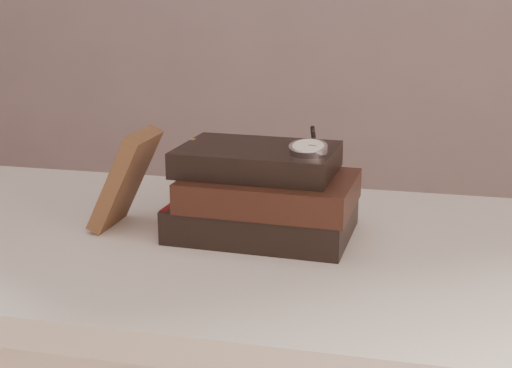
# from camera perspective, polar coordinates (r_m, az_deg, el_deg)

# --- Properties ---
(table) EXTENTS (1.00, 0.60, 0.75)m
(table) POSITION_cam_1_polar(r_m,az_deg,el_deg) (1.09, -5.30, -8.54)
(table) COLOR beige
(table) RESTS_ON ground
(book_stack) EXTENTS (0.27, 0.19, 0.13)m
(book_stack) POSITION_cam_1_polar(r_m,az_deg,el_deg) (1.04, 0.61, -0.85)
(book_stack) COLOR black
(book_stack) RESTS_ON table
(journal) EXTENTS (0.09, 0.10, 0.15)m
(journal) POSITION_cam_1_polar(r_m,az_deg,el_deg) (1.08, -10.31, 0.37)
(journal) COLOR #422919
(journal) RESTS_ON table
(pocket_watch) EXTENTS (0.06, 0.16, 0.02)m
(pocket_watch) POSITION_cam_1_polar(r_m,az_deg,el_deg) (1.00, 4.18, 2.91)
(pocket_watch) COLOR silver
(pocket_watch) RESTS_ON book_stack
(eyeglasses) EXTENTS (0.11, 0.13, 0.05)m
(eyeglasses) POSITION_cam_1_polar(r_m,az_deg,el_deg) (1.14, -2.67, 1.34)
(eyeglasses) COLOR silver
(eyeglasses) RESTS_ON book_stack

